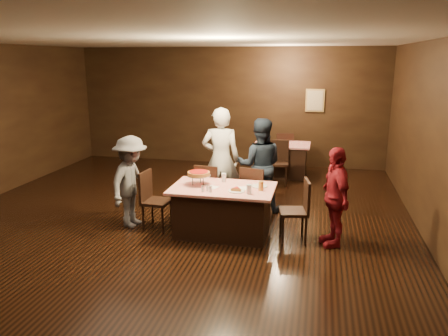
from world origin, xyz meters
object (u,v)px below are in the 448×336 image
Objects in this scene: chair_back_near at (279,163)px; glass_amber at (261,186)px; plate_empty at (259,186)px; glass_front_right at (249,189)px; diner_red_shirt at (335,197)px; chair_end_left at (157,200)px; chair_end_right at (294,210)px; diner_white_jacket at (221,160)px; chair_far_right at (255,193)px; diner_navy_hoodie at (260,165)px; diner_grey_knit at (131,182)px; main_table at (223,211)px; back_table at (281,160)px; glass_back at (224,178)px; pizza_stand at (199,174)px; chair_far_left at (210,190)px; chair_back_far at (284,151)px.

glass_amber is (0.02, -3.13, 0.37)m from chair_back_near.
glass_front_right is at bearing -104.04° from plate_empty.
chair_end_left is at bearing -109.05° from diner_red_shirt.
chair_end_left is 1.74m from glass_amber.
chair_end_left is 6.79× the size of glass_amber.
chair_end_right is 1.85m from diner_white_jacket.
plate_empty is (-0.03, -2.93, 0.30)m from chair_back_near.
diner_navy_hoodie is at bearing -78.94° from chair_far_right.
diner_grey_knit reaches higher than chair_end_left.
chair_end_right reaches higher than glass_front_right.
diner_white_jacket is 2.31m from diner_red_shirt.
main_table is 0.75m from glass_amber.
diner_red_shirt is at bearing -74.37° from chair_back_near.
chair_far_right is at bearing -93.45° from back_table.
diner_white_jacket reaches higher than glass_back.
chair_back_near is at bearing -82.92° from chair_far_right.
diner_red_shirt is 1.26m from glass_front_right.
diner_white_jacket is at bearing 84.07° from pizza_stand.
pizza_stand is 0.44m from glass_back.
chair_far_left is 6.79× the size of glass_back.
chair_back_near is 3.22m from pizza_stand.
chair_far_right is 0.91m from diner_white_jacket.
chair_far_left is 0.68m from glass_back.
chair_back_near is 3.72m from diner_grey_knit.
glass_amber is (0.05, -0.20, 0.06)m from plate_empty.
chair_end_right reaches higher than back_table.
diner_navy_hoodie is at bearing 98.67° from glass_amber.
plate_empty is at bearing -80.49° from chair_end_left.
diner_red_shirt is at bearing 142.27° from diner_white_jacket.
diner_white_jacket is at bearing -117.99° from chair_back_near.
diner_navy_hoodie is at bearing 71.87° from main_table.
chair_back_far is 0.50× the size of diner_white_jacket.
chair_end_right is 1.47m from diner_navy_hoodie.
glass_front_right is (-0.13, -4.63, 0.37)m from chair_back_far.
pizza_stand reaches higher than main_table.
glass_back is at bearing -100.31° from back_table.
main_table is 0.69m from plate_empty.
chair_far_left is at bearing -128.94° from diner_red_shirt.
chair_back_far is (0.98, 3.63, 0.00)m from chair_far_left.
glass_front_right is at bearing 137.47° from chair_far_left.
diner_red_shirt is at bearing -11.31° from glass_back.
main_table is at bearing -104.65° from chair_back_near.
chair_back_near reaches higher than glass_amber.
glass_front_right is 1.00× the size of glass_amber.
chair_end_left is at bearing -100.76° from chair_end_right.
glass_back is at bearing 56.56° from chair_far_right.
pizza_stand is (-0.11, -1.08, 0.01)m from diner_white_jacket.
chair_far_left is 2.52m from chair_back_near.
plate_empty is (0.15, -1.08, -0.07)m from diner_navy_hoodie.
glass_front_right is at bearing -89.57° from diner_grey_knit.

